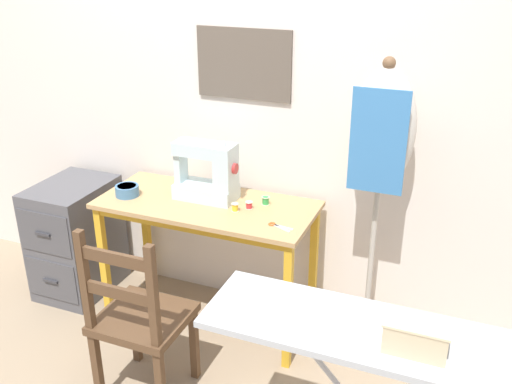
{
  "coord_description": "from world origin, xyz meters",
  "views": [
    {
      "loc": [
        1.28,
        -2.2,
        2.0
      ],
      "look_at": [
        0.29,
        0.23,
        0.86
      ],
      "focal_mm": 40.0,
      "sensor_mm": 36.0,
      "label": 1
    }
  ],
  "objects_px": {
    "fabric_bowl": "(127,190)",
    "scissors": "(277,226)",
    "thread_spool_mid_table": "(249,205)",
    "sewing_machine": "(209,173)",
    "dress_form": "(381,148)",
    "thread_spool_near_machine": "(235,207)",
    "filing_cabinet": "(76,238)",
    "thread_spool_far_edge": "(266,201)",
    "storage_box": "(417,335)",
    "ironing_board": "(392,347)",
    "wooden_chair": "(140,320)"
  },
  "relations": [
    {
      "from": "scissors",
      "to": "dress_form",
      "type": "relative_size",
      "value": 0.09
    },
    {
      "from": "filing_cabinet",
      "to": "thread_spool_mid_table",
      "type": "bearing_deg",
      "value": 1.03
    },
    {
      "from": "filing_cabinet",
      "to": "ironing_board",
      "type": "relative_size",
      "value": 0.56
    },
    {
      "from": "thread_spool_far_edge",
      "to": "dress_form",
      "type": "bearing_deg",
      "value": 4.56
    },
    {
      "from": "thread_spool_far_edge",
      "to": "filing_cabinet",
      "type": "height_order",
      "value": "thread_spool_far_edge"
    },
    {
      "from": "wooden_chair",
      "to": "storage_box",
      "type": "height_order",
      "value": "storage_box"
    },
    {
      "from": "filing_cabinet",
      "to": "storage_box",
      "type": "distance_m",
      "value": 2.38
    },
    {
      "from": "thread_spool_mid_table",
      "to": "dress_form",
      "type": "bearing_deg",
      "value": 11.15
    },
    {
      "from": "scissors",
      "to": "storage_box",
      "type": "bearing_deg",
      "value": -47.87
    },
    {
      "from": "thread_spool_near_machine",
      "to": "thread_spool_far_edge",
      "type": "relative_size",
      "value": 0.97
    },
    {
      "from": "scissors",
      "to": "thread_spool_far_edge",
      "type": "height_order",
      "value": "thread_spool_far_edge"
    },
    {
      "from": "dress_form",
      "to": "ironing_board",
      "type": "bearing_deg",
      "value": -76.26
    },
    {
      "from": "dress_form",
      "to": "ironing_board",
      "type": "relative_size",
      "value": 1.23
    },
    {
      "from": "sewing_machine",
      "to": "ironing_board",
      "type": "distance_m",
      "value": 1.49
    },
    {
      "from": "thread_spool_far_edge",
      "to": "dress_form",
      "type": "height_order",
      "value": "dress_form"
    },
    {
      "from": "scissors",
      "to": "dress_form",
      "type": "distance_m",
      "value": 0.62
    },
    {
      "from": "scissors",
      "to": "storage_box",
      "type": "xyz_separation_m",
      "value": [
        0.76,
        -0.84,
        0.16
      ]
    },
    {
      "from": "thread_spool_far_edge",
      "to": "wooden_chair",
      "type": "height_order",
      "value": "wooden_chair"
    },
    {
      "from": "fabric_bowl",
      "to": "filing_cabinet",
      "type": "bearing_deg",
      "value": 170.92
    },
    {
      "from": "wooden_chair",
      "to": "dress_form",
      "type": "relative_size",
      "value": 0.59
    },
    {
      "from": "fabric_bowl",
      "to": "wooden_chair",
      "type": "distance_m",
      "value": 0.79
    },
    {
      "from": "dress_form",
      "to": "thread_spool_mid_table",
      "type": "bearing_deg",
      "value": -168.85
    },
    {
      "from": "scissors",
      "to": "filing_cabinet",
      "type": "distance_m",
      "value": 1.41
    },
    {
      "from": "thread_spool_near_machine",
      "to": "sewing_machine",
      "type": "bearing_deg",
      "value": 154.35
    },
    {
      "from": "storage_box",
      "to": "sewing_machine",
      "type": "bearing_deg",
      "value": 140.01
    },
    {
      "from": "wooden_chair",
      "to": "dress_form",
      "type": "bearing_deg",
      "value": 41.69
    },
    {
      "from": "thread_spool_near_machine",
      "to": "filing_cabinet",
      "type": "relative_size",
      "value": 0.06
    },
    {
      "from": "fabric_bowl",
      "to": "dress_form",
      "type": "relative_size",
      "value": 0.08
    },
    {
      "from": "thread_spool_far_edge",
      "to": "thread_spool_mid_table",
      "type": "bearing_deg",
      "value": -128.09
    },
    {
      "from": "sewing_machine",
      "to": "thread_spool_near_machine",
      "type": "distance_m",
      "value": 0.24
    },
    {
      "from": "thread_spool_near_machine",
      "to": "dress_form",
      "type": "distance_m",
      "value": 0.79
    },
    {
      "from": "scissors",
      "to": "ironing_board",
      "type": "height_order",
      "value": "ironing_board"
    },
    {
      "from": "thread_spool_near_machine",
      "to": "storage_box",
      "type": "height_order",
      "value": "storage_box"
    },
    {
      "from": "filing_cabinet",
      "to": "dress_form",
      "type": "bearing_deg",
      "value": 4.67
    },
    {
      "from": "thread_spool_mid_table",
      "to": "storage_box",
      "type": "relative_size",
      "value": 0.19
    },
    {
      "from": "ironing_board",
      "to": "thread_spool_far_edge",
      "type": "bearing_deg",
      "value": 129.29
    },
    {
      "from": "filing_cabinet",
      "to": "storage_box",
      "type": "bearing_deg",
      "value": -24.4
    },
    {
      "from": "wooden_chair",
      "to": "filing_cabinet",
      "type": "distance_m",
      "value": 1.1
    },
    {
      "from": "sewing_machine",
      "to": "dress_form",
      "type": "xyz_separation_m",
      "value": [
        0.87,
        0.09,
        0.22
      ]
    },
    {
      "from": "fabric_bowl",
      "to": "thread_spool_mid_table",
      "type": "distance_m",
      "value": 0.69
    },
    {
      "from": "fabric_bowl",
      "to": "thread_spool_near_machine",
      "type": "relative_size",
      "value": 2.98
    },
    {
      "from": "scissors",
      "to": "thread_spool_far_edge",
      "type": "xyz_separation_m",
      "value": [
        -0.14,
        0.21,
        0.02
      ]
    },
    {
      "from": "thread_spool_far_edge",
      "to": "ironing_board",
      "type": "bearing_deg",
      "value": -50.71
    },
    {
      "from": "wooden_chair",
      "to": "dress_form",
      "type": "xyz_separation_m",
      "value": [
        0.89,
        0.8,
        0.69
      ]
    },
    {
      "from": "wooden_chair",
      "to": "storage_box",
      "type": "xyz_separation_m",
      "value": [
        1.22,
        -0.3,
        0.48
      ]
    },
    {
      "from": "fabric_bowl",
      "to": "scissors",
      "type": "xyz_separation_m",
      "value": [
        0.88,
        -0.04,
        -0.03
      ]
    },
    {
      "from": "thread_spool_near_machine",
      "to": "wooden_chair",
      "type": "height_order",
      "value": "wooden_chair"
    },
    {
      "from": "fabric_bowl",
      "to": "storage_box",
      "type": "height_order",
      "value": "storage_box"
    },
    {
      "from": "filing_cabinet",
      "to": "ironing_board",
      "type": "bearing_deg",
      "value": -24.17
    },
    {
      "from": "storage_box",
      "to": "thread_spool_near_machine",
      "type": "bearing_deg",
      "value": 137.85
    }
  ]
}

